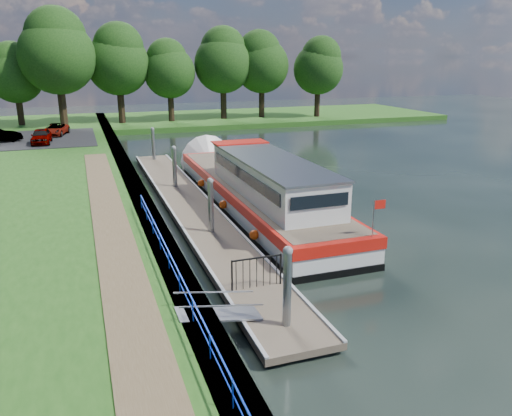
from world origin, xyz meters
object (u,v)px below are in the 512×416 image
object	(u,v)px
barge	(252,187)
car_a	(41,136)
pontoon	(191,209)
car_d	(55,130)

from	to	relation	value
barge	car_a	bearing A→B (deg)	119.32
pontoon	car_a	xyz separation A→B (m)	(-8.59, 21.81, 1.31)
car_a	barge	bearing A→B (deg)	-57.78
barge	car_a	distance (m)	24.89
pontoon	barge	size ratio (longest dim) A/B	1.42
pontoon	barge	xyz separation A→B (m)	(3.60, 0.11, 0.90)
pontoon	car_d	size ratio (longest dim) A/B	7.36
pontoon	car_d	distance (m)	27.63
barge	car_d	bearing A→B (deg)	112.98
pontoon	car_a	size ratio (longest dim) A/B	7.77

